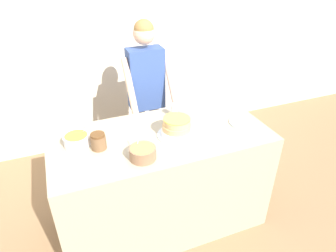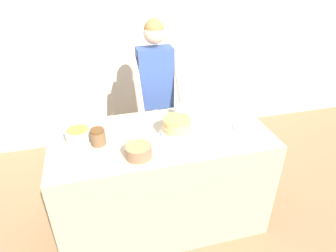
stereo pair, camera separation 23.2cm
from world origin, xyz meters
The scene contains 9 objects.
wall_back centered at (0.00, 1.98, 1.30)m, with size 10.00×0.05×2.60m.
counter centered at (0.00, 0.42, 0.47)m, with size 1.75×0.83×0.94m.
person_baker centered at (0.13, 1.17, 1.04)m, with size 0.47×0.46×1.68m.
cake centered at (0.11, 0.36, 1.01)m, with size 0.31×0.31×0.16m.
frosting_bowl_yellow centered at (-0.23, 0.17, 0.99)m, with size 0.19×0.19×0.17m.
frosting_bowl_orange centered at (-0.64, 0.51, 0.99)m, with size 0.20×0.20×0.14m.
drinking_glass centered at (0.22, 0.65, 1.00)m, with size 0.06×0.06×0.12m.
ceramic_plate centered at (0.72, 0.33, 0.95)m, with size 0.24×0.24×0.01m.
stoneware_jar centered at (-0.49, 0.41, 1.00)m, with size 0.11×0.11×0.13m.
Camera 1 is at (-0.69, -1.48, 2.22)m, focal length 32.00 mm.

